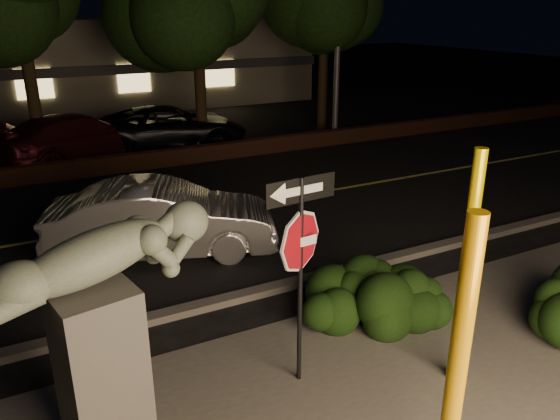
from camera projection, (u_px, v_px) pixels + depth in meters
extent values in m
plane|color=black|center=(152.00, 181.00, 15.06)|extent=(90.00, 90.00, 0.00)
cube|color=black|center=(187.00, 215.00, 12.57)|extent=(80.00, 8.00, 0.01)
cube|color=#BEB64C|center=(187.00, 215.00, 12.56)|extent=(80.00, 0.12, 0.00)
cube|color=#4C4944|center=(265.00, 291.00, 9.14)|extent=(80.00, 0.25, 0.12)
cube|color=#482617|center=(140.00, 161.00, 16.06)|extent=(40.00, 0.35, 0.50)
cube|color=black|center=(104.00, 132.00, 20.88)|extent=(40.00, 12.00, 0.01)
cube|color=#665D51|center=(68.00, 61.00, 26.83)|extent=(22.00, 10.00, 4.00)
cube|color=#333338|center=(85.00, 71.00, 22.59)|extent=(22.00, 0.20, 0.40)
cube|color=#FFD87F|center=(34.00, 84.00, 21.91)|extent=(1.40, 0.08, 1.20)
cube|color=#FFD87F|center=(134.00, 78.00, 23.63)|extent=(1.40, 0.08, 1.20)
cube|color=#FFD87F|center=(220.00, 73.00, 25.36)|extent=(1.40, 0.08, 1.20)
cylinder|color=black|center=(33.00, 94.00, 15.90)|extent=(0.36, 0.36, 4.25)
cylinder|color=black|center=(200.00, 89.00, 17.77)|extent=(0.36, 0.36, 4.00)
cylinder|color=black|center=(323.00, 80.00, 20.36)|extent=(0.36, 0.36, 3.90)
cylinder|color=#E49D0C|center=(454.00, 396.00, 4.40)|extent=(0.16, 0.16, 3.17)
cylinder|color=#FFE100|center=(465.00, 272.00, 6.55)|extent=(0.15, 0.15, 3.07)
cylinder|color=black|center=(300.00, 286.00, 6.58)|extent=(0.06, 0.06, 2.73)
cube|color=white|center=(301.00, 242.00, 6.38)|extent=(0.41, 0.06, 0.12)
cube|color=black|center=(301.00, 190.00, 6.16)|extent=(0.93, 0.10, 0.29)
cube|color=white|center=(301.00, 190.00, 6.16)|extent=(0.58, 0.06, 0.12)
cube|color=#4C4944|center=(102.00, 374.00, 5.60)|extent=(0.90, 0.90, 1.97)
sphere|color=gray|center=(186.00, 222.00, 5.72)|extent=(0.46, 0.46, 0.46)
ellipsoid|color=black|center=(347.00, 287.00, 8.29)|extent=(2.05, 1.00, 1.05)
ellipsoid|color=black|center=(394.00, 292.00, 8.10)|extent=(1.72, 0.95, 1.11)
imported|color=silver|center=(162.00, 219.00, 10.43)|extent=(4.55, 2.86, 1.42)
imported|color=#451018|center=(78.00, 138.00, 16.76)|extent=(5.51, 3.92, 1.48)
imported|color=black|center=(170.00, 127.00, 18.35)|extent=(5.44, 3.27, 1.41)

